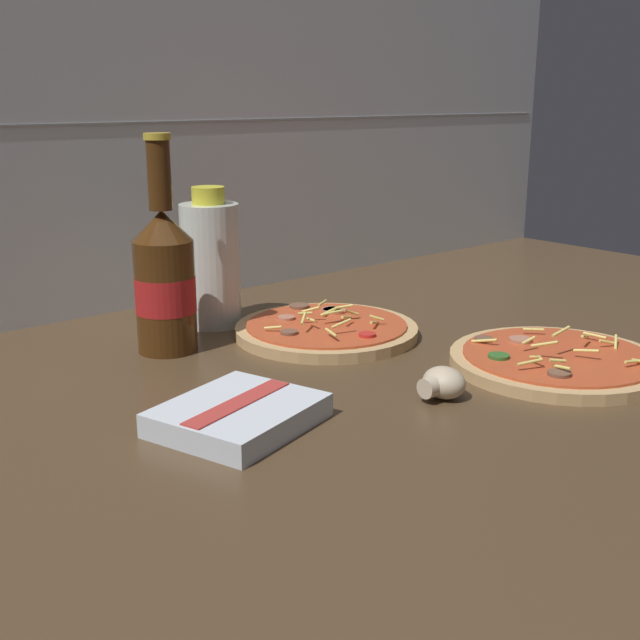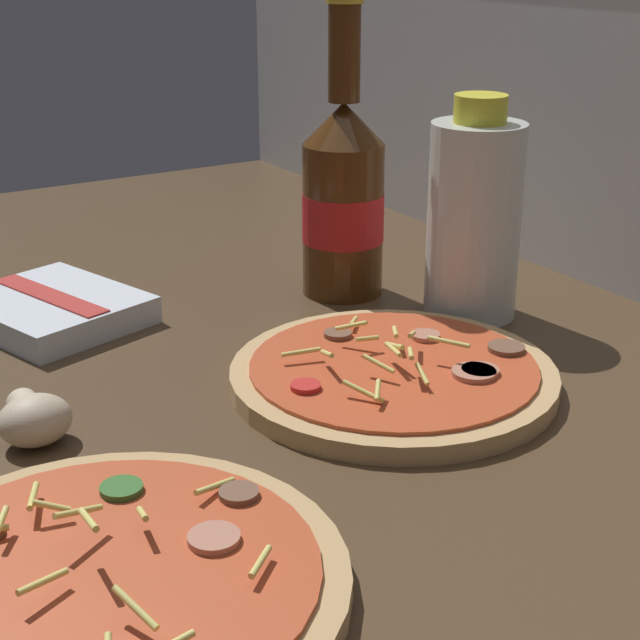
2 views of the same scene
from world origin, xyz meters
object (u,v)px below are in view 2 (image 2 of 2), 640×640
(oil_bottle, at_px, (474,217))
(mushroom_left, at_px, (34,419))
(dish_towel, at_px, (51,309))
(pizza_near, at_px, (103,583))
(pizza_far, at_px, (394,375))
(beer_bottle, at_px, (343,195))

(oil_bottle, height_order, mushroom_left, oil_bottle)
(mushroom_left, relative_size, dish_towel, 0.29)
(pizza_near, relative_size, oil_bottle, 1.32)
(pizza_far, distance_m, oil_bottle, 0.19)
(oil_bottle, bearing_deg, pizza_far, -59.29)
(pizza_near, distance_m, dish_towel, 0.40)
(pizza_near, bearing_deg, pizza_far, 114.78)
(pizza_near, relative_size, dish_towel, 1.43)
(oil_bottle, xyz_separation_m, mushroom_left, (0.03, -0.40, -0.07))
(pizza_far, height_order, oil_bottle, oil_bottle)
(dish_towel, bearing_deg, beer_bottle, 74.93)
(pizza_near, height_order, beer_bottle, beer_bottle)
(oil_bottle, bearing_deg, dish_towel, -118.80)
(pizza_far, xyz_separation_m, beer_bottle, (-0.20, 0.08, 0.09))
(beer_bottle, distance_m, dish_towel, 0.28)
(pizza_near, xyz_separation_m, dish_towel, (-0.39, 0.10, 0.00))
(beer_bottle, bearing_deg, oil_bottle, 30.82)
(mushroom_left, bearing_deg, dish_towel, 159.69)
(oil_bottle, distance_m, mushroom_left, 0.41)
(pizza_near, height_order, dish_towel, pizza_near)
(pizza_far, height_order, dish_towel, pizza_far)
(pizza_near, distance_m, oil_bottle, 0.48)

